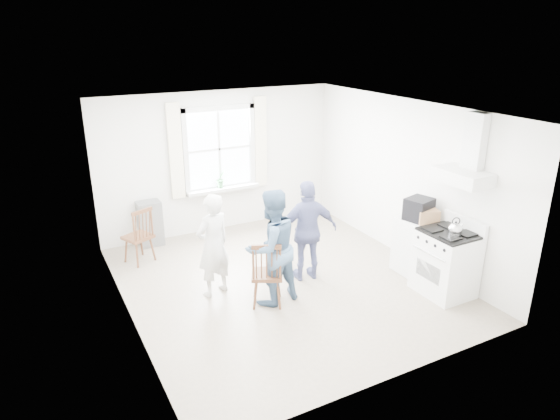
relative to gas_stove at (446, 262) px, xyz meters
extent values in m
cube|color=gray|center=(-1.91, 1.35, -0.49)|extent=(4.62, 5.12, 0.02)
cube|color=silver|center=(-1.91, 3.87, 0.82)|extent=(4.62, 0.04, 2.64)
cube|color=silver|center=(-1.91, -1.17, 0.82)|extent=(4.62, 0.04, 2.64)
cube|color=silver|center=(-4.18, 1.35, 0.82)|extent=(0.04, 5.12, 2.64)
cube|color=silver|center=(0.36, 1.35, 0.82)|extent=(0.04, 5.12, 2.64)
cube|color=white|center=(-1.91, 1.35, 2.13)|extent=(4.62, 5.12, 0.02)
cube|color=white|center=(-1.91, 3.83, 1.07)|extent=(1.20, 0.02, 1.40)
cube|color=silver|center=(-1.91, 3.80, 1.81)|extent=(1.38, 0.09, 0.09)
cube|color=silver|center=(-1.91, 3.80, 0.32)|extent=(1.38, 0.09, 0.09)
cube|color=silver|center=(-2.56, 3.80, 1.07)|extent=(0.09, 0.09, 1.58)
cube|color=silver|center=(-1.27, 3.80, 1.07)|extent=(0.09, 0.09, 1.58)
cube|color=silver|center=(-1.91, 3.73, 0.34)|extent=(1.38, 0.24, 0.06)
cube|color=#F6ECCA|center=(-2.73, 3.79, 1.12)|extent=(0.24, 0.05, 1.70)
cube|color=#F6ECCA|center=(-1.09, 3.79, 1.12)|extent=(0.24, 0.05, 1.70)
cube|color=silver|center=(0.11, 0.00, 1.26)|extent=(0.45, 0.76, 0.18)
cube|color=silver|center=(0.26, 0.00, 1.73)|extent=(0.14, 0.30, 0.76)
cube|color=slate|center=(-3.31, 3.68, -0.08)|extent=(0.40, 0.30, 0.80)
cube|color=white|center=(-0.01, 0.00, -0.02)|extent=(0.65, 0.76, 0.92)
cube|color=black|center=(-0.01, 0.00, 0.45)|extent=(0.61, 0.72, 0.03)
cube|color=white|center=(0.29, 0.00, 0.54)|extent=(0.06, 0.76, 0.20)
cylinder|color=silver|center=(-0.35, 0.00, 0.22)|extent=(0.02, 0.61, 0.02)
sphere|color=silver|center=(-0.04, -0.12, 0.56)|extent=(0.19, 0.19, 0.19)
cylinder|color=silver|center=(-0.04, -0.12, 0.50)|extent=(0.17, 0.17, 0.04)
torus|color=black|center=(-0.04, -0.12, 0.67)|extent=(0.12, 0.06, 0.12)
cube|color=silver|center=(0.07, 0.70, -0.03)|extent=(0.50, 0.55, 0.90)
cube|color=black|center=(0.04, 0.67, 0.50)|extent=(0.45, 0.42, 0.18)
cube|color=black|center=(0.04, 0.67, 0.67)|extent=(0.45, 0.42, 0.16)
cube|color=#926B47|center=(0.06, 0.51, 0.52)|extent=(0.37, 0.32, 0.20)
cube|color=#4B2918|center=(-3.65, 3.09, -0.05)|extent=(0.53, 0.52, 0.05)
cube|color=#4B2918|center=(-3.58, 2.94, 0.21)|extent=(0.37, 0.21, 0.52)
cylinder|color=#4B2918|center=(-3.65, 3.09, -0.28)|extent=(0.03, 0.03, 0.41)
cube|color=#4B2918|center=(-2.40, 0.92, -0.04)|extent=(0.55, 0.54, 0.05)
cube|color=#4B2918|center=(-2.48, 0.76, 0.23)|extent=(0.38, 0.23, 0.53)
cylinder|color=#4B2918|center=(-2.40, 0.92, -0.27)|extent=(0.04, 0.04, 0.42)
imported|color=silver|center=(-2.93, 1.53, 0.27)|extent=(0.70, 0.70, 1.51)
imported|color=#476485|center=(-2.31, 0.95, 0.34)|extent=(0.92, 0.92, 1.65)
imported|color=navy|center=(-1.51, 1.31, 0.29)|extent=(1.06, 1.06, 1.55)
imported|color=#34763E|center=(-1.95, 3.71, 0.53)|extent=(0.23, 0.23, 0.33)
camera|label=1|loc=(-5.10, -4.57, 3.15)|focal=32.00mm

